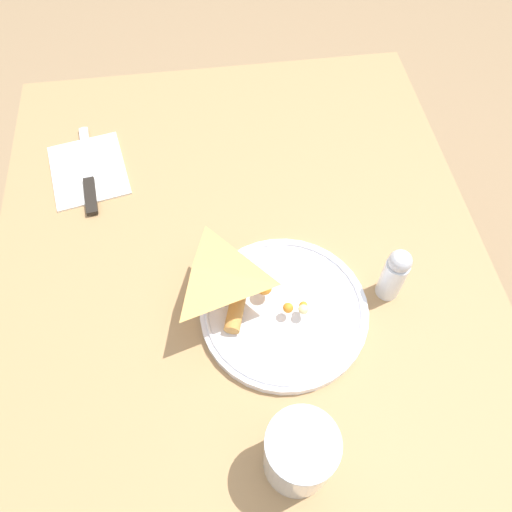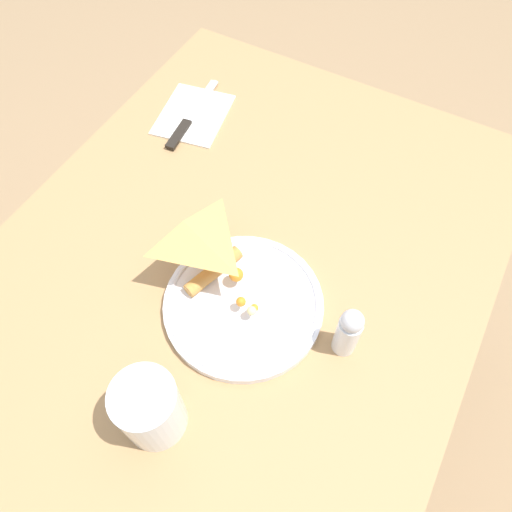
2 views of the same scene
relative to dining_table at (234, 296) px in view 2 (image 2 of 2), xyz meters
The scene contains 7 objects.
ground_plane 0.61m from the dining_table, ahead, with size 6.00×6.00×0.00m, color #997A56.
dining_table is the anchor object (origin of this frame).
plate_pizza 0.13m from the dining_table, 135.39° to the right, with size 0.26×0.26×0.05m.
milk_glass 0.31m from the dining_table, behind, with size 0.09×0.09×0.12m.
napkin_folded 0.40m from the dining_table, 42.36° to the left, with size 0.19×0.16×0.00m.
butter_knife 0.39m from the dining_table, 43.42° to the left, with size 0.22×0.05×0.01m.
salt_shaker 0.27m from the dining_table, 98.96° to the right, with size 0.04×0.04×0.11m.
Camera 2 is at (-0.36, -0.25, 1.44)m, focal length 35.00 mm.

